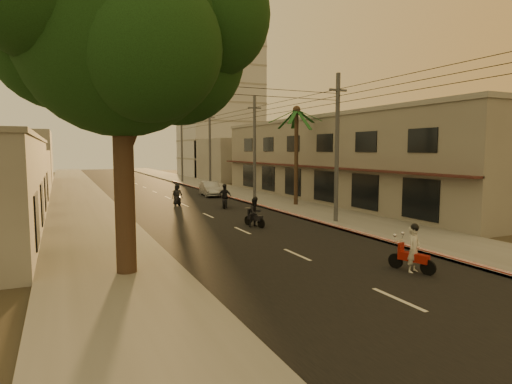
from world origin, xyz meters
TOP-DOWN VIEW (x-y plane):
  - ground at (0.00, 0.00)m, footprint 160.00×160.00m
  - road at (0.00, 20.00)m, footprint 10.00×140.00m
  - sidewalk_right at (7.50, 20.00)m, footprint 5.00×140.00m
  - sidewalk_left at (-7.50, 20.00)m, footprint 5.00×140.00m
  - curb_stripe at (5.10, 15.00)m, footprint 0.20×60.00m
  - shophouse_row at (13.95, 18.00)m, footprint 8.80×34.20m
  - distant_tower at (16.00, 56.00)m, footprint 12.10×12.10m
  - broadleaf_tree at (-6.61, 2.14)m, footprint 9.60×8.70m
  - palm_tree at (8.00, 16.00)m, footprint 5.00×5.00m
  - utility_poles at (6.20, 20.00)m, footprint 1.20×48.26m
  - filler_right at (14.00, 45.00)m, footprint 8.00×14.00m
  - filler_left_near at (-14.00, 34.00)m, footprint 8.00×14.00m
  - filler_left_far at (-14.00, 52.00)m, footprint 8.00×14.00m
  - scooter_red at (2.57, -1.98)m, footprint 0.94×1.79m
  - scooter_mid_a at (1.14, 8.81)m, footprint 1.11×1.79m
  - scooter_mid_b at (2.36, 17.12)m, footprint 1.34×1.80m
  - scooter_far_a at (-0.53, 20.31)m, footprint 0.85×1.85m
  - parked_car at (4.12, 25.72)m, footprint 2.53×4.65m

SIDE VIEW (x-z plane):
  - ground at x=0.00m, z-range 0.00..0.00m
  - road at x=0.00m, z-range 0.00..0.02m
  - sidewalk_right at x=7.50m, z-range 0.00..0.12m
  - sidewalk_left at x=-7.50m, z-range 0.00..0.12m
  - curb_stripe at x=5.10m, z-range 0.00..0.20m
  - parked_car at x=4.12m, z-range 0.00..1.41m
  - scooter_red at x=2.57m, z-range -0.10..1.71m
  - scooter_far_a at x=-0.53m, z-range -0.10..1.72m
  - scooter_mid_a at x=1.14m, z-range -0.08..1.71m
  - scooter_mid_b at x=2.36m, z-range -0.08..1.79m
  - filler_left_near at x=-14.00m, z-range 0.00..4.40m
  - filler_right at x=14.00m, z-range 0.00..6.00m
  - filler_left_far at x=-14.00m, z-range 0.00..7.00m
  - shophouse_row at x=13.95m, z-range 0.00..7.30m
  - utility_poles at x=6.20m, z-range 2.04..11.04m
  - palm_tree at x=8.00m, z-range 3.05..11.25m
  - broadleaf_tree at x=-6.61m, z-range 2.43..14.53m
  - distant_tower at x=16.00m, z-range 0.00..28.00m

